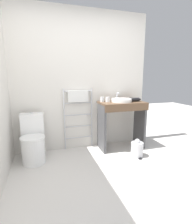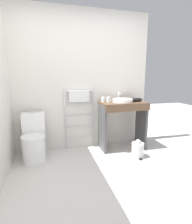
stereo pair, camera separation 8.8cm
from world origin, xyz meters
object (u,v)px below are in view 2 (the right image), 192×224
Objects in this scene: cup_near_edge at (109,100)px; trash_bin at (138,149)px; sink_basin at (123,100)px; hair_dryer at (137,100)px; toilet at (34,141)px; cup_near_wall at (103,99)px; towel_radiator at (79,106)px.

cup_near_edge is 0.30× the size of trash_bin.
sink_basin is 0.27m from hair_dryer.
toilet is 1.94m from hair_dryer.
sink_basin is 0.36m from cup_near_wall.
cup_near_edge is at bearing 125.34° from trash_bin.
hair_dryer reaches higher than sink_basin.
toilet is at bearing 168.02° from trash_bin.
cup_near_wall is 1.07m from trash_bin.
cup_near_edge is (1.32, 0.15, 0.61)m from toilet.
trash_bin is (1.68, -0.36, -0.19)m from toilet.
sink_basin is at bearing -15.80° from towel_radiator.
towel_radiator is at bearing 142.78° from trash_bin.
cup_near_wall is at bearing -12.67° from towel_radiator.
cup_near_wall is (-0.33, 0.12, 0.01)m from sink_basin.
cup_near_edge is at bearing 6.33° from toilet.
cup_near_edge is (-0.25, 0.06, 0.01)m from sink_basin.
cup_near_wall is (1.24, 0.21, 0.61)m from toilet.
toilet is at bearing -176.80° from sink_basin.
hair_dryer is (1.04, -0.24, 0.11)m from towel_radiator.
towel_radiator is 0.80m from sink_basin.
hair_dryer is 0.71× the size of trash_bin.
sink_basin is (0.77, -0.22, 0.10)m from towel_radiator.
hair_dryer reaches higher than trash_bin.
sink_basin is 0.91m from trash_bin.
towel_radiator reaches higher than trash_bin.
sink_basin is 4.06× the size of cup_near_wall.
hair_dryer reaches higher than toilet.
trash_bin is at bearing -37.22° from towel_radiator.
cup_near_wall is at bearing 166.73° from hair_dryer.
toilet reaches higher than trash_bin.
cup_near_wall is 0.97× the size of cup_near_edge.
trash_bin is at bearing -111.56° from hair_dryer.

